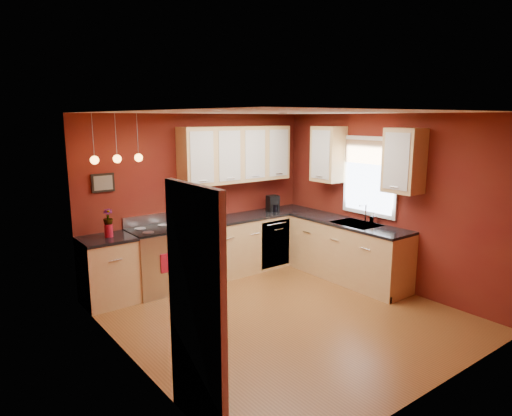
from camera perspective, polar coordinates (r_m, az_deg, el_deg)
floor at (r=6.12m, az=3.52°, el=-13.31°), size 4.20×4.20×0.00m
ceiling at (r=5.56m, az=3.85°, el=11.84°), size 4.00×4.20×0.02m
wall_back at (r=7.39m, az=-7.04°, el=1.50°), size 4.00×0.02×2.60m
wall_front at (r=4.39m, az=22.00°, el=-6.01°), size 4.00×0.02×2.60m
wall_left at (r=4.68m, az=-15.26°, el=-4.52°), size 0.02×4.20×2.60m
wall_right at (r=7.15m, az=15.90°, el=0.82°), size 0.02×4.20×2.60m
base_cabinets_back_left at (r=6.66m, az=-17.97°, el=-7.61°), size 0.70×0.60×0.90m
base_cabinets_back_right at (r=7.72m, az=-1.05°, el=-4.47°), size 2.54×0.60×0.90m
base_cabinets_right at (r=7.39m, az=11.35°, el=-5.41°), size 0.60×2.10×0.90m
counter_back_left at (r=6.53m, az=-18.22°, el=-3.69°), size 0.70×0.62×0.04m
counter_back_right at (r=7.60m, az=-1.07°, el=-1.06°), size 2.54×0.62×0.04m
counter_right at (r=7.27m, az=11.49°, el=-1.86°), size 0.62×2.10×0.04m
gas_range at (r=6.91m, az=-12.25°, el=-6.36°), size 0.76×0.64×1.11m
dishwasher_front at (r=7.72m, az=2.45°, el=-4.48°), size 0.60×0.02×0.80m
sink at (r=7.18m, az=12.40°, el=-2.10°), size 0.50×0.70×0.33m
window at (r=7.25m, az=14.06°, el=4.17°), size 0.06×1.02×1.22m
door_left_wall at (r=3.76m, az=-7.49°, el=-12.61°), size 0.12×0.82×2.05m
upper_cabinets_back at (r=7.48m, az=-2.47°, el=6.71°), size 2.00×0.35×0.90m
upper_cabinets_right at (r=7.13m, az=13.24°, el=6.20°), size 0.35×1.95×0.90m
wall_picture at (r=6.68m, az=-18.59°, el=3.01°), size 0.32×0.03×0.26m
pendant_lights at (r=6.37m, az=-16.97°, el=5.97°), size 0.71×0.11×0.66m
red_canister at (r=7.17m, az=-7.06°, el=-0.97°), size 0.12×0.12×0.18m
red_vase at (r=6.52m, az=-17.93°, el=-2.70°), size 0.11×0.11×0.18m
flowers at (r=6.48m, az=-18.03°, el=-1.12°), size 0.16×0.16×0.23m
coffee_maker at (r=7.89m, az=2.14°, el=0.50°), size 0.22×0.21×0.28m
soap_pump at (r=7.19m, az=14.47°, el=-1.22°), size 0.09×0.09×0.18m
dish_towel at (r=6.61m, az=-11.02°, el=-6.76°), size 0.20×0.01×0.27m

